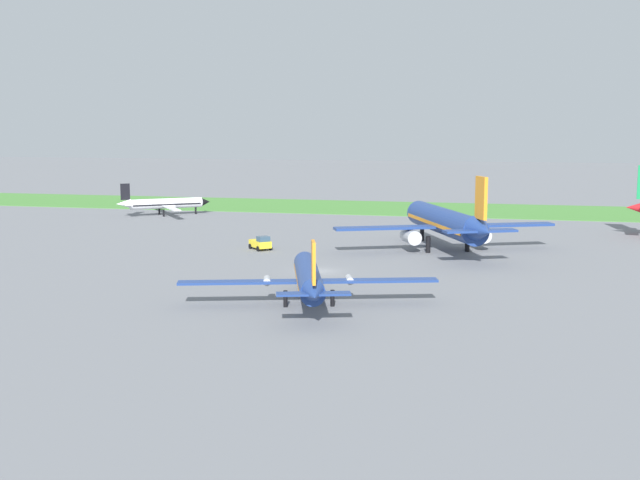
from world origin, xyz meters
The scene contains 6 objects.
ground_plane centered at (0.00, 0.00, 0.00)m, with size 600.00×600.00×0.00m, color slate.
grass_taxiway_strip centered at (0.00, 72.63, 0.04)m, with size 360.00×28.00×0.08m, color #478438.
airplane_foreground_turboprop centered at (3.07, -17.22, 2.67)m, with size 23.74×20.51×7.31m.
airplane_midfield_jet centered at (13.02, 18.54, 3.89)m, with size 28.76×28.61×10.80m.
airplane_taxiing_turboprop centered at (-42.04, 49.68, 2.28)m, with size 15.41×17.35×6.24m.
pushback_tug_near_gate centered at (-11.55, 13.84, 0.91)m, with size 3.77×3.86×1.95m.
Camera 1 is at (20.88, -87.32, 16.61)m, focal length 44.17 mm.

